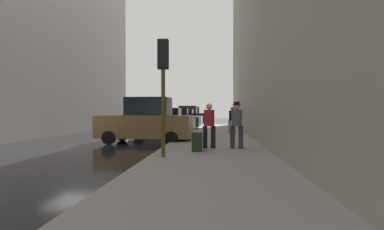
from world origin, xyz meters
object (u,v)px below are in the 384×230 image
at_px(parked_silver_sedan, 182,118).
at_px(pedestrian_with_beanie, 237,122).
at_px(parked_bronze_suv, 146,122).
at_px(pedestrian_in_red_jacket, 209,123).
at_px(traffic_light, 163,72).
at_px(parked_gray_coupe, 163,122).
at_px(parked_black_suv, 187,116).
at_px(parked_dark_green_sedan, 175,120).
at_px(pedestrian_in_jeans, 232,119).
at_px(fire_hydrant, 191,127).
at_px(rolling_suitcase, 197,141).
at_px(parked_white_van, 191,115).

height_order(parked_silver_sedan, pedestrian_with_beanie, pedestrian_with_beanie).
distance_m(parked_bronze_suv, pedestrian_in_red_jacket, 4.51).
bearing_deg(traffic_light, parked_gray_coupe, 99.96).
relative_size(parked_black_suv, pedestrian_in_red_jacket, 2.71).
relative_size(parked_dark_green_sedan, pedestrian_in_jeans, 2.49).
xyz_separation_m(parked_dark_green_sedan, parked_black_suv, (-0.00, 10.63, 0.18)).
height_order(traffic_light, pedestrian_with_beanie, traffic_light).
height_order(fire_hydrant, rolling_suitcase, rolling_suitcase).
xyz_separation_m(parked_bronze_suv, pedestrian_with_beanie, (4.25, -3.14, 0.10)).
bearing_deg(pedestrian_with_beanie, pedestrian_in_red_jacket, -178.33).
bearing_deg(parked_gray_coupe, parked_black_suv, 90.00).
distance_m(parked_bronze_suv, parked_silver_sedan, 16.19).
distance_m(parked_gray_coupe, traffic_light, 10.88).
relative_size(pedestrian_in_jeans, rolling_suitcase, 1.64).
xyz_separation_m(parked_dark_green_sedan, pedestrian_in_red_jacket, (3.21, -13.63, 0.26)).
distance_m(parked_black_suv, pedestrian_with_beanie, 24.59).
xyz_separation_m(parked_bronze_suv, parked_white_van, (0.00, 26.74, 0.00)).
height_order(parked_black_suv, pedestrian_with_beanie, parked_black_suv).
bearing_deg(fire_hydrant, parked_dark_green_sedan, 110.98).
distance_m(parked_silver_sedan, parked_black_suv, 4.90).
relative_size(fire_hydrant, pedestrian_in_red_jacket, 0.41).
bearing_deg(fire_hydrant, rolling_suitcase, -84.18).
relative_size(parked_gray_coupe, parked_dark_green_sedan, 0.99).
xyz_separation_m(parked_silver_sedan, fire_hydrant, (1.80, -10.43, -0.35)).
relative_size(parked_black_suv, traffic_light, 1.29).
relative_size(parked_dark_green_sedan, parked_silver_sedan, 1.00).
bearing_deg(parked_black_suv, pedestrian_with_beanie, -80.04).
height_order(parked_dark_green_sedan, parked_black_suv, parked_black_suv).
relative_size(parked_gray_coupe, rolling_suitcase, 4.07).
xyz_separation_m(parked_black_suv, pedestrian_with_beanie, (4.25, -24.22, 0.10)).
xyz_separation_m(parked_dark_green_sedan, pedestrian_in_jeans, (4.50, -5.92, 0.26)).
xyz_separation_m(parked_silver_sedan, pedestrian_in_jeans, (4.50, -11.65, 0.26)).
distance_m(parked_white_van, pedestrian_in_red_jacket, 30.08).
bearing_deg(parked_black_suv, pedestrian_in_jeans, -74.78).
bearing_deg(parked_dark_green_sedan, parked_gray_coupe, -90.00).
xyz_separation_m(parked_gray_coupe, pedestrian_in_jeans, (4.50, -0.48, 0.26)).
distance_m(parked_black_suv, traffic_light, 26.73).
bearing_deg(parked_white_van, parked_gray_coupe, -90.00).
height_order(parked_black_suv, rolling_suitcase, parked_black_suv).
height_order(parked_dark_green_sedan, traffic_light, traffic_light).
relative_size(parked_gray_coupe, parked_black_suv, 0.91).
height_order(parked_white_van, pedestrian_in_red_jacket, parked_white_van).
distance_m(parked_bronze_suv, parked_dark_green_sedan, 10.46).
distance_m(parked_gray_coupe, parked_black_suv, 16.06).
bearing_deg(parked_white_van, pedestrian_with_beanie, -81.90).
bearing_deg(pedestrian_in_jeans, parked_bronze_suv, -134.78).
bearing_deg(traffic_light, parked_black_suv, 93.98).
xyz_separation_m(parked_black_suv, rolling_suitcase, (2.79, -25.04, -0.54)).
height_order(parked_gray_coupe, pedestrian_in_red_jacket, pedestrian_in_red_jacket).
relative_size(pedestrian_in_red_jacket, rolling_suitcase, 1.64).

